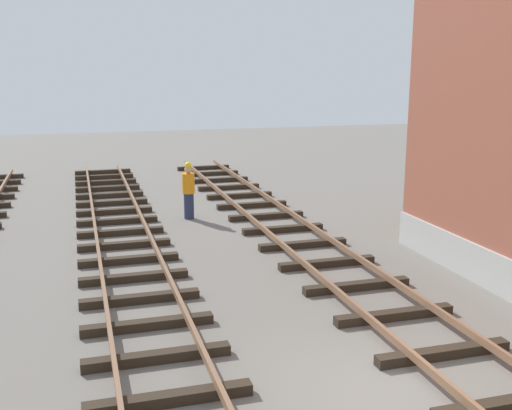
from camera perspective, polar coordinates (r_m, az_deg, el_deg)
The scene contains 3 objects.
ground_plane at distance 9.98m, azimuth 12.86°, elevation -16.79°, with size 80.00×80.00×0.00m, color slate.
track_near_building at distance 10.60m, azimuth 19.59°, elevation -14.59°, with size 2.50×44.20×0.32m.
track_worker_foreground at distance 19.99m, azimuth -6.28°, elevation 1.32°, with size 0.40×0.40×1.87m.
Camera 1 is at (-4.42, -7.51, 4.87)m, focal length 43.05 mm.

